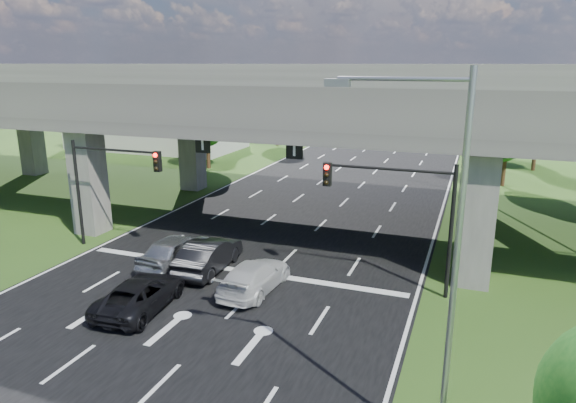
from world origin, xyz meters
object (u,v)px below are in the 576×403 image
Objects in this scene: streetlight_beyond at (475,105)px; car_trailing at (140,294)px; car_white at (255,276)px; car_silver at (178,250)px; streetlight_near at (440,246)px; streetlight_far at (471,120)px; signal_right at (401,202)px; car_dark at (209,255)px; signal_left at (108,176)px.

car_trailing is at bearing -106.09° from streetlight_beyond.
car_trailing is at bearing 44.26° from car_white.
streetlight_near is at bearing 151.07° from car_silver.
streetlight_far reaches higher than car_trailing.
streetlight_near is 30.00m from streetlight_far.
signal_right reaches higher than car_dark.
signal_left is 0.60× the size of streetlight_far.
signal_right is 1.00× the size of signal_left.
streetlight_far is at bearing 83.53° from signal_right.
car_white is at bearing -102.20° from streetlight_beyond.
streetlight_near is at bearing 139.79° from car_white.
streetlight_near reaches higher than car_white.
signal_right is at bearing -177.34° from car_dark.
signal_left is 1.24× the size of car_dark.
car_white is at bearing 169.73° from car_silver.
car_white is (-8.30, 7.63, -5.12)m from streetlight_near.
car_dark is at bearing -8.21° from signal_left.
signal_left is 1.26× the size of car_white.
signal_left is 1.22× the size of car_silver.
car_dark is (-9.11, -0.94, -3.36)m from signal_right.
streetlight_far is (2.27, 20.06, 1.66)m from signal_right.
streetlight_far is 24.41m from car_dark.
car_silver is 1.01× the size of car_dark.
signal_right reaches higher than car_silver.
car_trailing is at bearing -115.07° from streetlight_far.
car_white is at bearing 137.38° from streetlight_near.
streetlight_beyond is 39.04m from car_dark.
car_trailing is (-12.03, -41.71, -5.15)m from streetlight_beyond.
car_dark is at bearing -174.52° from car_silver.
signal_left is at bearing -11.45° from car_dark.
car_trailing is at bearing 108.77° from car_silver.
signal_left reaches higher than car_white.
streetlight_near is 2.09× the size of car_white.
car_silver reaches higher than car_white.
streetlight_near reaches higher than car_trailing.
streetlight_near is 2.06× the size of car_dark.
streetlight_near is 2.07× the size of car_trailing.
signal_left is at bearing -131.78° from streetlight_far.
car_silver is 5.03m from car_white.
car_trailing is at bearing 160.36° from streetlight_near.
signal_left is at bearing -48.48° from car_trailing.
signal_right is at bearing 0.00° from signal_left.
car_white is (-6.02, -2.31, -3.46)m from signal_right.
signal_left is 7.41m from car_dark.
streetlight_far is (17.92, 20.06, 1.66)m from signal_left.
streetlight_far is at bearing -121.71° from car_dark.
streetlight_near is 2.04× the size of car_silver.
streetlight_far reaches higher than signal_right.
streetlight_beyond reaches higher than car_silver.
streetlight_far is 16.00m from streetlight_beyond.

